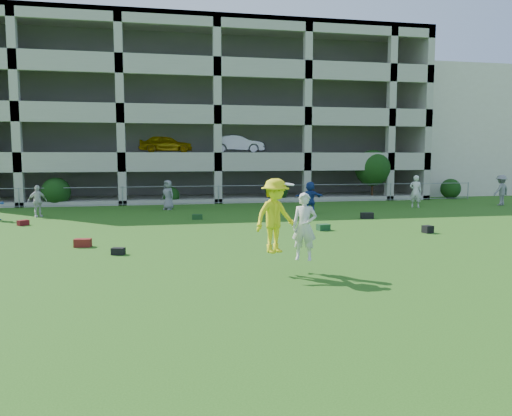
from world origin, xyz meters
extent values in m
plane|color=#235114|center=(0.00, 0.00, 0.00)|extent=(100.00, 100.00, 0.00)
cube|color=beige|center=(23.00, 28.00, 5.00)|extent=(16.00, 14.00, 10.00)
imported|color=silver|center=(-9.87, 13.91, 0.81)|extent=(1.02, 0.83, 1.62)
imported|color=gray|center=(-3.29, 16.09, 0.85)|extent=(0.98, 0.96, 1.70)
imported|color=navy|center=(4.16, 12.69, 0.86)|extent=(1.63, 0.59, 1.73)
imported|color=silver|center=(11.31, 14.39, 0.97)|extent=(0.84, 0.79, 1.93)
imported|color=slate|center=(17.20, 14.49, 0.95)|extent=(1.39, 1.06, 1.90)
cube|color=#521D0E|center=(-6.47, 4.74, 0.14)|extent=(0.59, 0.37, 0.28)
cube|color=black|center=(-5.19, 3.12, 0.11)|extent=(0.45, 0.35, 0.22)
cube|color=#143816|center=(2.84, 6.71, 0.13)|extent=(0.56, 0.44, 0.26)
cube|color=black|center=(6.74, 5.20, 0.15)|extent=(0.41, 0.41, 0.30)
cube|color=black|center=(6.24, 9.96, 0.15)|extent=(0.62, 0.34, 0.30)
cube|color=#5B0F13|center=(-9.82, 10.78, 0.12)|extent=(0.52, 0.51, 0.24)
cube|color=#13351A|center=(-2.01, 11.34, 0.12)|extent=(0.53, 0.36, 0.25)
imported|color=yellow|center=(-0.95, -0.36, 1.55)|extent=(1.45, 1.22, 1.95)
imported|color=silver|center=(-0.15, -0.34, 1.24)|extent=(0.78, 0.68, 1.80)
cylinder|color=white|center=(-0.62, -0.48, 2.37)|extent=(0.27, 0.27, 0.09)
cube|color=#9E998C|center=(0.00, 32.75, 6.00)|extent=(30.00, 0.50, 12.00)
cube|color=#9E998C|center=(-14.75, 26.00, 6.00)|extent=(0.50, 14.00, 12.00)
cube|color=#9E998C|center=(14.75, 26.00, 6.00)|extent=(0.50, 14.00, 12.00)
cube|color=#9E998C|center=(0.00, 26.00, 11.85)|extent=(30.00, 14.00, 0.30)
cube|color=#9E998C|center=(0.00, 26.00, 0.15)|extent=(30.00, 14.00, 0.30)
cube|color=#9E998C|center=(0.00, 26.00, 3.15)|extent=(30.00, 14.00, 0.30)
cube|color=#9E998C|center=(0.00, 26.00, 6.15)|extent=(30.00, 14.00, 0.30)
cube|color=#9E998C|center=(0.00, 26.00, 9.15)|extent=(30.00, 14.00, 0.30)
cube|color=#9E998C|center=(0.00, 19.15, 2.55)|extent=(30.00, 0.30, 0.90)
cube|color=#9E998C|center=(0.00, 19.15, 5.55)|extent=(30.00, 0.30, 0.90)
cube|color=#9E998C|center=(0.00, 19.15, 8.55)|extent=(30.00, 0.30, 0.90)
cube|color=#9E998C|center=(0.00, 19.15, 11.55)|extent=(30.00, 0.30, 0.90)
cube|color=#9E998C|center=(-12.00, 19.25, 6.00)|extent=(0.50, 0.50, 12.00)
cube|color=#9E998C|center=(-6.00, 19.25, 6.00)|extent=(0.50, 0.50, 12.00)
cube|color=#9E998C|center=(0.00, 19.25, 6.00)|extent=(0.50, 0.50, 12.00)
cube|color=#9E998C|center=(6.00, 19.25, 6.00)|extent=(0.50, 0.50, 12.00)
cube|color=#9E998C|center=(12.00, 19.25, 6.00)|extent=(0.50, 0.50, 12.00)
cube|color=#605E59|center=(0.00, 28.00, 6.00)|extent=(29.00, 9.00, 11.60)
imported|color=yellow|center=(-3.17, 24.00, 3.96)|extent=(3.88, 1.57, 1.32)
imported|color=#B6B9BD|center=(2.09, 24.00, 3.96)|extent=(4.14, 1.85, 1.32)
cylinder|color=gray|center=(-12.00, 19.00, 0.60)|extent=(0.06, 0.06, 1.20)
cylinder|color=gray|center=(-6.00, 19.00, 0.60)|extent=(0.06, 0.06, 1.20)
cylinder|color=gray|center=(0.00, 19.00, 0.60)|extent=(0.06, 0.06, 1.20)
cylinder|color=gray|center=(6.00, 19.00, 0.60)|extent=(0.06, 0.06, 1.20)
cylinder|color=gray|center=(12.00, 19.00, 0.60)|extent=(0.06, 0.06, 1.20)
cylinder|color=gray|center=(18.00, 19.00, 0.60)|extent=(0.06, 0.06, 1.20)
cylinder|color=gray|center=(0.00, 19.00, 1.15)|extent=(36.00, 0.04, 0.04)
cylinder|color=gray|center=(0.00, 19.00, 0.08)|extent=(36.00, 0.04, 0.04)
sphere|color=#163D11|center=(-10.00, 19.60, 0.88)|extent=(1.76, 1.76, 1.76)
sphere|color=#163D11|center=(-3.00, 19.60, 0.55)|extent=(1.10, 1.10, 1.10)
sphere|color=#163D11|center=(4.00, 19.60, 0.77)|extent=(1.54, 1.54, 1.54)
cylinder|color=#382314|center=(11.00, 19.80, 0.98)|extent=(0.16, 0.16, 1.96)
sphere|color=#163D11|center=(11.00, 19.80, 2.24)|extent=(2.52, 2.52, 2.52)
sphere|color=#163D11|center=(17.00, 19.60, 0.72)|extent=(1.43, 1.43, 1.43)
camera|label=1|loc=(-4.01, -12.91, 3.12)|focal=35.00mm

